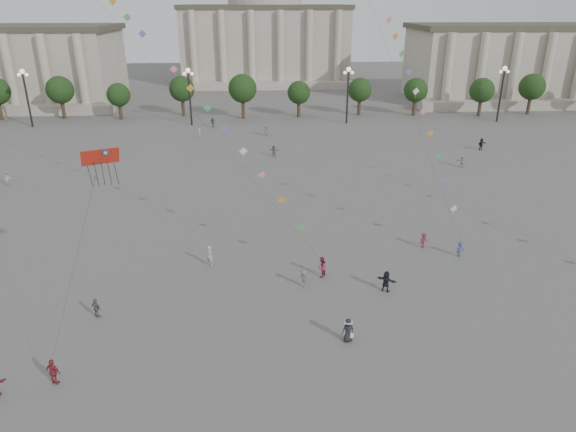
{
  "coord_description": "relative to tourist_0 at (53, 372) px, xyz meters",
  "views": [
    {
      "loc": [
        -1.55,
        -28.69,
        21.93
      ],
      "look_at": [
        0.56,
        12.0,
        4.88
      ],
      "focal_mm": 32.0,
      "sensor_mm": 36.0,
      "label": 1
    }
  ],
  "objects": [
    {
      "name": "lamp_post_far_east",
      "position": [
        59.67,
        72.59,
        6.45
      ],
      "size": [
        2.0,
        0.9,
        10.65
      ],
      "color": "#262628",
      "rests_on": "ground"
    },
    {
      "name": "person_crowd_13",
      "position": [
        8.24,
        15.13,
        0.06
      ],
      "size": [
        0.84,
        0.8,
        1.92
      ],
      "primitive_type": "imported",
      "rotation": [
        0.0,
        0.0,
        2.47
      ],
      "color": "#AEAEAA",
      "rests_on": "ground"
    },
    {
      "name": "lamp_post_mid_west",
      "position": [
        -0.33,
        72.59,
        6.45
      ],
      "size": [
        2.0,
        0.9,
        10.65
      ],
      "color": "#262628",
      "rests_on": "ground"
    },
    {
      "name": "person_crowd_4",
      "position": [
        13.86,
        63.37,
        0.01
      ],
      "size": [
        1.53,
        1.59,
        1.81
      ],
      "primitive_type": "imported",
      "rotation": [
        0.0,
        0.0,
        3.97
      ],
      "color": "#B4B3AF",
      "rests_on": "ground"
    },
    {
      "name": "person_crowd_0",
      "position": [
        3.85,
        70.59,
        0.05
      ],
      "size": [
        1.17,
        0.65,
        1.89
      ],
      "primitive_type": "imported",
      "rotation": [
        0.0,
        0.0,
        0.18
      ],
      "color": "#2E4C68",
      "rests_on": "ground"
    },
    {
      "name": "kite_flyer_0",
      "position": [
        18.01,
        12.54,
        0.04
      ],
      "size": [
        1.07,
        1.15,
        1.88
      ],
      "primitive_type": "imported",
      "rotation": [
        0.0,
        0.0,
        4.2
      ],
      "color": "#952840",
      "rests_on": "ground"
    },
    {
      "name": "person_crowd_3",
      "position": [
        23.0,
        9.9,
        0.0
      ],
      "size": [
        1.69,
        1.36,
        1.8
      ],
      "primitive_type": "imported",
      "rotation": [
        0.0,
        0.0,
        2.56
      ],
      "color": "black",
      "rests_on": "ground"
    },
    {
      "name": "person_crowd_10",
      "position": [
        2.38,
        61.56,
        -0.0
      ],
      "size": [
        0.57,
        0.74,
        1.79
      ],
      "primitive_type": "imported",
      "rotation": [
        0.0,
        0.0,
        1.8
      ],
      "color": "#BAB9B5",
      "rests_on": "ground"
    },
    {
      "name": "person_crowd_8",
      "position": [
        28.46,
        17.7,
        -0.15
      ],
      "size": [
        1.11,
        0.95,
        1.49
      ],
      "primitive_type": "imported",
      "rotation": [
        0.0,
        0.0,
        0.51
      ],
      "color": "maroon",
      "rests_on": "ground"
    },
    {
      "name": "person_crowd_9",
      "position": [
        48.14,
        52.16,
        0.05
      ],
      "size": [
        1.82,
        1.33,
        1.9
      ],
      "primitive_type": "imported",
      "rotation": [
        0.0,
        0.0,
        0.49
      ],
      "color": "black",
      "rests_on": "ground"
    },
    {
      "name": "dragon_kite",
      "position": [
        3.44,
        3.95,
        11.76
      ],
      "size": [
        2.85,
        2.69,
        12.93
      ],
      "color": "#B52213",
      "rests_on": "ground"
    },
    {
      "name": "kite_flyer_1",
      "position": [
        31.27,
        15.65,
        -0.15
      ],
      "size": [
        1.12,
        0.97,
        1.5
      ],
      "primitive_type": "imported",
      "rotation": [
        0.0,
        0.0,
        0.53
      ],
      "color": "#394481",
      "rests_on": "ground"
    },
    {
      "name": "ground",
      "position": [
        14.67,
        2.59,
        -0.9
      ],
      "size": [
        360.0,
        360.0,
        0.0
      ],
      "primitive_type": "plane",
      "color": "#5F5B59",
      "rests_on": "ground"
    },
    {
      "name": "lamp_post_far_west",
      "position": [
        -30.33,
        72.59,
        6.45
      ],
      "size": [
        2.0,
        0.9,
        10.65
      ],
      "color": "#262628",
      "rests_on": "ground"
    },
    {
      "name": "person_crowd_1",
      "position": [
        -19.75,
        38.52,
        0.03
      ],
      "size": [
        1.06,
        1.13,
        1.85
      ],
      "primitive_type": "imported",
      "rotation": [
        0.0,
        0.0,
        2.1
      ],
      "color": "silver",
      "rests_on": "ground"
    },
    {
      "name": "kite_train_west",
      "position": [
        -1.68,
        31.06,
        20.4
      ],
      "size": [
        36.98,
        34.32,
        62.98
      ],
      "color": "#3F3F3F",
      "rests_on": "ground"
    },
    {
      "name": "hall_central",
      "position": [
        14.67,
        131.81,
        13.33
      ],
      "size": [
        48.3,
        34.3,
        35.5
      ],
      "color": "#A69B8B",
      "rests_on": "ground"
    },
    {
      "name": "tourist_0",
      "position": [
        0.0,
        0.0,
        0.0
      ],
      "size": [
        1.14,
        0.8,
        1.8
      ],
      "primitive_type": "imported",
      "rotation": [
        0.0,
        0.0,
        2.76
      ],
      "color": "maroon",
      "rests_on": "ground"
    },
    {
      "name": "tree_row",
      "position": [
        14.67,
        80.59,
        4.5
      ],
      "size": [
        137.12,
        5.12,
        8.0
      ],
      "color": "#35261A",
      "rests_on": "ground"
    },
    {
      "name": "hat_person",
      "position": [
        18.82,
        3.38,
        0.02
      ],
      "size": [
        0.98,
        0.77,
        1.77
      ],
      "color": "black",
      "rests_on": "ground"
    },
    {
      "name": "person_crowd_6",
      "position": [
        16.33,
        10.86,
        -0.09
      ],
      "size": [
        1.19,
        0.93,
        1.62
      ],
      "primitive_type": "imported",
      "rotation": [
        0.0,
        0.0,
        5.92
      ],
      "color": "slate",
      "rests_on": "ground"
    },
    {
      "name": "person_crowd_7",
      "position": [
        41.67,
        43.17,
        -0.0
      ],
      "size": [
        1.69,
        0.62,
        1.79
      ],
      "primitive_type": "imported",
      "rotation": [
        0.0,
        0.0,
        3.09
      ],
      "color": "#B4B5B1",
      "rests_on": "ground"
    },
    {
      "name": "person_crowd_12",
      "position": [
        14.92,
        50.08,
        -0.03
      ],
      "size": [
        1.69,
        1.12,
        1.75
      ],
      "primitive_type": "imported",
      "rotation": [
        0.0,
        0.0,
        2.73
      ],
      "color": "slate",
      "rests_on": "ground"
    },
    {
      "name": "tourist_3",
      "position": [
        0.49,
        7.28,
        -0.1
      ],
      "size": [
        0.99,
        0.84,
        1.59
      ],
      "primitive_type": "imported",
      "rotation": [
        0.0,
        0.0,
        2.55
      ],
      "color": "slate",
      "rests_on": "ground"
    },
    {
      "name": "lamp_post_mid_east",
      "position": [
        29.67,
        72.59,
        6.45
      ],
      "size": [
        2.0,
        0.9,
        10.65
      ],
      "color": "#262628",
      "rests_on": "ground"
    }
  ]
}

